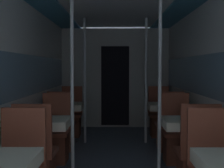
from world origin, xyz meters
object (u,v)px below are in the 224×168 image
chair_left_far_1 (55,141)px  chair_right_far_1 (177,141)px  chair_left_near_2 (62,132)px  support_pole_right_1 (160,86)px  chair_right_far_2 (159,121)px  support_pole_left_1 (72,86)px  dining_table_left_1 (47,129)px  chair_right_near_2 (169,133)px  support_pole_left_2 (85,81)px  chair_right_near_1 (196,165)px  chair_left_far_2 (71,121)px  dining_table_right_1 (185,129)px  dining_table_right_2 (164,111)px  dining_table_left_2 (67,111)px  chair_left_near_1 (36,164)px  support_pole_right_2 (146,81)px

chair_left_far_1 → chair_right_far_1: size_ratio=1.00×
chair_left_near_2 → support_pole_right_1: size_ratio=0.44×
chair_right_far_2 → support_pole_left_1: bearing=57.4°
dining_table_left_1 → chair_right_far_1: chair_right_far_1 is taller
support_pole_left_1 → chair_right_near_2: bearing=39.0°
chair_left_near_2 → support_pole_left_2: (0.33, 0.54, 0.83)m
chair_right_far_1 → chair_right_near_1: bearing=90.0°
chair_left_far_2 → dining_table_right_1: bearing=128.2°
support_pole_left_1 → dining_table_left_1: bearing=180.0°
chair_right_near_1 → chair_right_near_2: 1.70m
chair_left_far_1 → chair_left_near_2: (0.00, 0.62, 0.00)m
chair_left_far_1 → dining_table_right_2: bearing=-146.7°
chair_right_near_1 → chair_right_far_2: same height
dining_table_left_2 → chair_right_far_2: (1.77, 0.54, -0.29)m
chair_left_near_1 → chair_left_far_1: (0.00, 1.08, 0.00)m
dining_table_left_2 → chair_right_near_2: (1.77, -0.54, -0.29)m
chair_left_far_1 → support_pole_right_2: size_ratio=0.44×
chair_left_near_2 → support_pole_right_2: bearing=20.6°
chair_left_near_2 → chair_left_far_1: bearing=-90.0°
dining_table_right_2 → chair_right_near_2: (-0.00, -0.54, -0.29)m
dining_table_right_1 → dining_table_right_2: same height
chair_left_near_1 → chair_right_far_1: size_ratio=1.00×
dining_table_left_2 → support_pole_right_1: (1.44, -1.70, 0.55)m
support_pole_left_1 → chair_left_near_2: support_pole_left_1 is taller
chair_left_far_1 → chair_left_near_2: bearing=-90.0°
dining_table_left_2 → support_pole_left_2: (0.33, 0.00, 0.55)m
support_pole_right_1 → support_pole_right_2: (0.00, 1.70, 0.00)m
dining_table_left_2 → chair_right_near_2: size_ratio=0.73×
support_pole_left_2 → support_pole_right_1: (1.11, -1.70, 0.00)m
support_pole_left_2 → support_pole_left_1: bearing=-90.0°
chair_left_near_2 → support_pole_right_1: 2.03m
chair_left_far_1 → dining_table_right_1: bearing=163.0°
support_pole_left_1 → support_pole_left_2: bearing=90.0°
support_pole_left_1 → chair_right_far_1: bearing=20.6°
chair_right_near_1 → dining_table_left_1: bearing=163.0°
chair_right_far_2 → dining_table_right_2: bearing=90.0°
support_pole_right_1 → support_pole_right_2: bearing=90.0°
dining_table_left_1 → chair_left_far_1: bearing=90.0°
chair_left_near_2 → chair_left_far_2: 1.08m
chair_left_near_1 → dining_table_left_1: bearing=90.0°
support_pole_left_2 → chair_right_near_1: support_pole_left_2 is taller
chair_left_near_2 → dining_table_right_2: bearing=17.0°
support_pole_left_1 → support_pole_right_1: (1.11, 0.00, 0.00)m
support_pole_left_1 → dining_table_right_2: size_ratio=3.15×
chair_left_near_1 → dining_table_right_1: 1.87m
chair_left_near_1 → chair_left_near_2: bearing=90.0°
chair_right_near_2 → support_pole_left_1: bearing=-141.0°
dining_table_left_2 → support_pole_left_2: 0.64m
support_pole_left_1 → chair_right_near_2: 2.03m
dining_table_left_1 → dining_table_right_1: 1.77m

